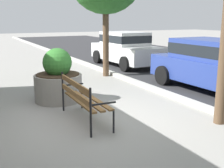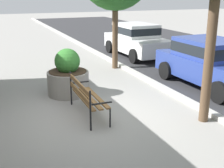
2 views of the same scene
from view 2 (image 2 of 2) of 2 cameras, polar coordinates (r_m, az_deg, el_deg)
The scene contains 6 objects.
ground_plane at distance 7.57m, azimuth -4.55°, elevation -6.23°, with size 80.00×80.00×0.00m, color gray.
curb_stone at distance 8.81m, azimuth 13.69°, elevation -2.84°, with size 60.00×0.20×0.12m, color #B2AFA8.
park_bench at distance 7.46m, azimuth -5.05°, elevation -2.13°, with size 1.81×0.56×0.95m.
concrete_planter at distance 9.10m, azimuth -8.45°, elevation 1.38°, with size 1.26×1.26×1.42m.
parked_car_white at distance 14.66m, azimuth 4.68°, elevation 8.64°, with size 4.14×2.01×1.56m.
parked_car_blue at distance 10.26m, azimuth 18.42°, elevation 4.14°, with size 4.14×2.01×1.56m.
Camera 2 is at (6.63, -2.10, 3.00)m, focal length 47.62 mm.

